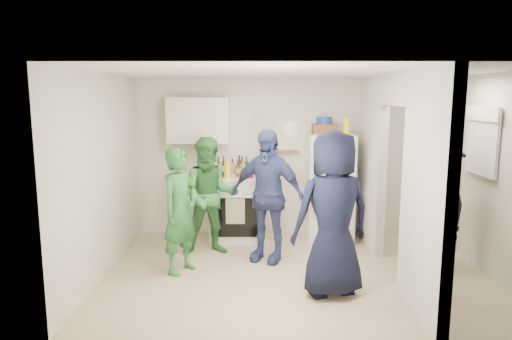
{
  "coord_description": "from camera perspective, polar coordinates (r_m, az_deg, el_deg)",
  "views": [
    {
      "loc": [
        -0.5,
        -5.56,
        2.21
      ],
      "look_at": [
        -0.51,
        0.4,
        1.25
      ],
      "focal_mm": 32.0,
      "sensor_mm": 36.0,
      "label": 1
    }
  ],
  "objects": [
    {
      "name": "bottle_e",
      "position": [
        7.18,
        -1.74,
        0.59
      ],
      "size": [
        0.07,
        0.07,
        0.28
      ],
      "primitive_type": "cylinder",
      "color": "#ADBAC0",
      "rests_on": "stove"
    },
    {
      "name": "wicker_basket",
      "position": [
        7.04,
        8.49,
        5.11
      ],
      "size": [
        0.35,
        0.25,
        0.15
      ],
      "primitive_type": "cube",
      "color": "brown",
      "rests_on": "fridge"
    },
    {
      "name": "bottle_f",
      "position": [
        7.02,
        -1.17,
        0.48
      ],
      "size": [
        0.06,
        0.06,
        0.3
      ],
      "primitive_type": "cylinder",
      "color": "#1A3D16",
      "rests_on": "stove"
    },
    {
      "name": "upper_cabinet",
      "position": [
        7.15,
        -7.2,
        6.19
      ],
      "size": [
        0.95,
        0.34,
        0.7
      ],
      "primitive_type": "cube",
      "color": "silver",
      "rests_on": "wall_back"
    },
    {
      "name": "person_green_left",
      "position": [
        5.82,
        -9.45,
        -5.06
      ],
      "size": [
        0.62,
        0.69,
        1.59
      ],
      "primitive_type": "imported",
      "rotation": [
        0.0,
        0.0,
        1.03
      ],
      "color": "#327D39",
      "rests_on": "floor"
    },
    {
      "name": "nook_window_frame",
      "position": [
        6.46,
        26.46,
        3.22
      ],
      "size": [
        0.04,
        0.76,
        0.86
      ],
      "primitive_type": "cube",
      "color": "white",
      "rests_on": "wall_right"
    },
    {
      "name": "bottle_g",
      "position": [
        7.14,
        -0.2,
        0.44
      ],
      "size": [
        0.07,
        0.07,
        0.25
      ],
      "primitive_type": "cylinder",
      "color": "olive",
      "rests_on": "stove"
    },
    {
      "name": "bottle_h",
      "position": [
        6.93,
        -5.16,
        0.35
      ],
      "size": [
        0.06,
        0.06,
        0.31
      ],
      "primitive_type": "cylinder",
      "color": "silver",
      "rests_on": "stove"
    },
    {
      "name": "floor",
      "position": [
        6.0,
        4.95,
        -12.48
      ],
      "size": [
        4.8,
        4.8,
        0.0
      ],
      "primitive_type": "plane",
      "color": "tan",
      "rests_on": "ground"
    },
    {
      "name": "stove",
      "position": [
        7.15,
        -2.46,
        -4.7
      ],
      "size": [
        0.84,
        0.7,
        1.0
      ],
      "primitive_type": "cube",
      "color": "white",
      "rests_on": "floor"
    },
    {
      "name": "partition_pier_front",
      "position": [
        4.87,
        20.52,
        -2.82
      ],
      "size": [
        0.12,
        1.2,
        2.5
      ],
      "primitive_type": "cube",
      "color": "silver",
      "rests_on": "floor"
    },
    {
      "name": "bottle_a",
      "position": [
        7.17,
        -4.76,
        0.56
      ],
      "size": [
        0.07,
        0.07,
        0.28
      ],
      "primitive_type": "cylinder",
      "color": "brown",
      "rests_on": "stove"
    },
    {
      "name": "nook_window",
      "position": [
        6.46,
        26.58,
        3.21
      ],
      "size": [
        0.03,
        0.7,
        0.8
      ],
      "primitive_type": "cube",
      "color": "black",
      "rests_on": "wall_right"
    },
    {
      "name": "person_green_center",
      "position": [
        6.43,
        -5.73,
        -3.29
      ],
      "size": [
        0.89,
        0.74,
        1.66
      ],
      "primitive_type": "imported",
      "rotation": [
        0.0,
        0.0,
        0.15
      ],
      "color": "#367B42",
      "rests_on": "floor"
    },
    {
      "name": "fridge",
      "position": [
        7.13,
        9.17,
        -2.17
      ],
      "size": [
        0.68,
        0.66,
        1.65
      ],
      "primitive_type": "cube",
      "color": "white",
      "rests_on": "floor"
    },
    {
      "name": "wall_right",
      "position": [
        6.34,
        27.28,
        -0.58
      ],
      "size": [
        0.0,
        3.4,
        3.4
      ],
      "primitive_type": "plane",
      "rotation": [
        1.57,
        0.0,
        -1.57
      ],
      "color": "silver",
      "rests_on": "floor"
    },
    {
      "name": "yellow_cup_stack_top",
      "position": [
        6.95,
        11.3,
        5.39
      ],
      "size": [
        0.09,
        0.09,
        0.25
      ],
      "primitive_type": "cylinder",
      "color": "#D9E513",
      "rests_on": "fridge"
    },
    {
      "name": "yellow_cup_stack_stove",
      "position": [
        6.81,
        -3.58,
        -0.02
      ],
      "size": [
        0.09,
        0.09,
        0.25
      ],
      "primitive_type": "cylinder",
      "color": "yellow",
      "rests_on": "stove"
    },
    {
      "name": "person_denim",
      "position": [
        6.13,
        1.36,
        -3.2
      ],
      "size": [
        1.14,
        0.85,
        1.8
      ],
      "primitive_type": "imported",
      "rotation": [
        0.0,
        0.0,
        -0.45
      ],
      "color": "navy",
      "rests_on": "floor"
    },
    {
      "name": "partition_pier_back",
      "position": [
        6.94,
        14.25,
        0.92
      ],
      "size": [
        0.12,
        1.2,
        2.5
      ],
      "primitive_type": "cube",
      "color": "silver",
      "rests_on": "floor"
    },
    {
      "name": "bottle_c",
      "position": [
        7.19,
        -2.95,
        0.46
      ],
      "size": [
        0.07,
        0.07,
        0.25
      ],
      "primitive_type": "cylinder",
      "color": "#B1B9C0",
      "rests_on": "stove"
    },
    {
      "name": "wall_front",
      "position": [
        4.01,
        7.23,
        -4.79
      ],
      "size": [
        4.8,
        0.0,
        4.8
      ],
      "primitive_type": "plane",
      "rotation": [
        -1.57,
        0.0,
        0.0
      ],
      "color": "silver",
      "rests_on": "floor"
    },
    {
      "name": "person_navy",
      "position": [
        5.14,
        9.56,
        -5.45
      ],
      "size": [
        1.03,
        0.82,
        1.85
      ],
      "primitive_type": "imported",
      "rotation": [
        0.0,
        0.0,
        -2.86
      ],
      "color": "black",
      "rests_on": "floor"
    },
    {
      "name": "nook_valance",
      "position": [
        6.42,
        26.48,
        6.32
      ],
      "size": [
        0.04,
        0.82,
        0.18
      ],
      "primitive_type": "cube",
      "color": "white",
      "rests_on": "wall_right"
    },
    {
      "name": "spice_shelf",
      "position": [
        7.28,
        4.02,
        2.34
      ],
      "size": [
        0.35,
        0.08,
        0.03
      ],
      "primitive_type": "cube",
      "color": "olive",
      "rests_on": "wall_back"
    },
    {
      "name": "wall_left",
      "position": [
        5.96,
        -18.54,
        -0.61
      ],
      "size": [
        0.0,
        3.4,
        3.4
      ],
      "primitive_type": "plane",
      "rotation": [
        1.57,
        0.0,
        1.57
      ],
      "color": "silver",
      "rests_on": "floor"
    },
    {
      "name": "bottle_i",
      "position": [
        7.1,
        -2.08,
        0.63
      ],
      "size": [
        0.08,
        0.08,
        0.32
      ],
      "primitive_type": "cylinder",
      "color": "#582D0F",
      "rests_on": "stove"
    },
    {
      "name": "person_nook",
      "position": [
        6.2,
        21.48,
        -3.99
      ],
      "size": [
        0.76,
        1.19,
        1.74
      ],
      "primitive_type": "imported",
      "rotation": [
        0.0,
        0.0,
        -1.46
      ],
      "color": "black",
      "rests_on": "floor"
    },
    {
      "name": "bottle_d",
      "position": [
        6.97,
        -2.25,
        0.15
      ],
      "size": [
        0.08,
        0.08,
        0.24
      ],
      "primitive_type": "cylinder",
      "color": "brown",
      "rests_on": "stove"
    },
    {
      "name": "red_cup",
      "position": [
        6.83,
        -0.72,
        -0.54
      ],
      "size": [
        0.09,
        0.09,
        0.12
      ],
      "primitive_type": "cylinder",
      "color": "#B10B22",
      "rests_on": "stove"
    },
    {
      "name": "bottle_b",
      "position": [
        6.95,
        -4.05,
        0.43
      ],
      "size": [
        0.06,
        0.06,
        0.32
      ],
      "primitive_type": "cylinder",
      "color": "#184A27",
      "rests_on": "stove"
    },
    {
      "name": "wall_clock",
      "position": [
        7.28,
        4.43,
        5.11
      ],
      "size": [
        0.22,
        0.02,
        0.22
      ],
      "primitive_type": "cylinder",
      "rotation": [
        1.57,
        0.0,
        0.0
      ],
      "color": "white",
      "rests_on": "wall_back"
    },
    {
      "name": "partition_header",
      "position": [
        5.81,
        17.32,
        9.63
      ],
      "size": [
        0.12,
        1.0,
        0.4
      ],
      "primitive_type": "cube",
      "color": "silver",
      "rests_on": "partition_pier_back"
    },
    {
      "name": "ceiling",
      "position": [
        5.59,
        5.31,
        12.08
      ],
      "size": [
        4.8,
        4.8,
        0.0
      ],
      "primitive_type": "plane",
      "rotation": [
        3.14,
        0.0,
        0.0
      ],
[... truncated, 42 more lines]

